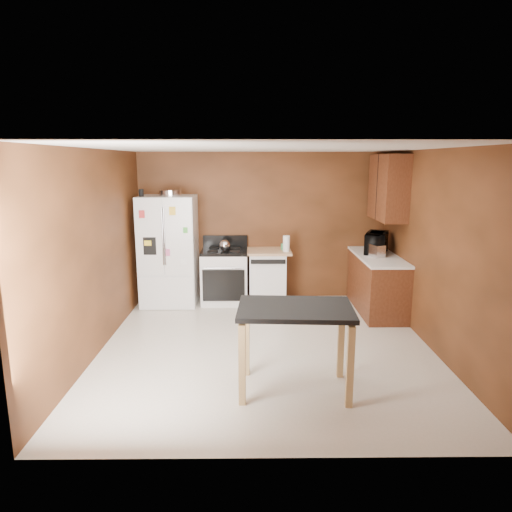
{
  "coord_description": "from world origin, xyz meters",
  "views": [
    {
      "loc": [
        -0.19,
        -5.52,
        2.36
      ],
      "look_at": [
        -0.12,
        0.85,
        1.02
      ],
      "focal_mm": 32.0,
      "sensor_mm": 36.0,
      "label": 1
    }
  ],
  "objects_px": {
    "paper_towel": "(286,244)",
    "gas_range": "(225,275)",
    "island": "(295,320)",
    "kettle": "(225,245)",
    "roasting_pan": "(171,193)",
    "dishwasher": "(267,276)",
    "microwave": "(376,244)",
    "green_canister": "(284,247)",
    "refrigerator": "(169,251)",
    "toaster": "(376,251)",
    "pen_cup": "(141,193)"
  },
  "relations": [
    {
      "from": "roasting_pan",
      "to": "dishwasher",
      "type": "xyz_separation_m",
      "value": [
        1.57,
        0.05,
        -1.39
      ]
    },
    {
      "from": "pen_cup",
      "to": "kettle",
      "type": "bearing_deg",
      "value": 5.3
    },
    {
      "from": "roasting_pan",
      "to": "refrigerator",
      "type": "distance_m",
      "value": 0.95
    },
    {
      "from": "microwave",
      "to": "gas_range",
      "type": "height_order",
      "value": "microwave"
    },
    {
      "from": "roasting_pan",
      "to": "refrigerator",
      "type": "relative_size",
      "value": 0.2
    },
    {
      "from": "paper_towel",
      "to": "microwave",
      "type": "height_order",
      "value": "microwave"
    },
    {
      "from": "paper_towel",
      "to": "gas_range",
      "type": "distance_m",
      "value": 1.17
    },
    {
      "from": "gas_range",
      "to": "paper_towel",
      "type": "bearing_deg",
      "value": -5.07
    },
    {
      "from": "toaster",
      "to": "refrigerator",
      "type": "height_order",
      "value": "refrigerator"
    },
    {
      "from": "gas_range",
      "to": "dishwasher",
      "type": "bearing_deg",
      "value": 1.94
    },
    {
      "from": "island",
      "to": "microwave",
      "type": "bearing_deg",
      "value": 60.61
    },
    {
      "from": "toaster",
      "to": "microwave",
      "type": "height_order",
      "value": "microwave"
    },
    {
      "from": "green_canister",
      "to": "gas_range",
      "type": "relative_size",
      "value": 0.09
    },
    {
      "from": "microwave",
      "to": "toaster",
      "type": "bearing_deg",
      "value": -170.73
    },
    {
      "from": "green_canister",
      "to": "gas_range",
      "type": "bearing_deg",
      "value": -176.02
    },
    {
      "from": "dishwasher",
      "to": "island",
      "type": "distance_m",
      "value": 3.09
    },
    {
      "from": "toaster",
      "to": "dishwasher",
      "type": "bearing_deg",
      "value": 140.64
    },
    {
      "from": "roasting_pan",
      "to": "pen_cup",
      "type": "distance_m",
      "value": 0.47
    },
    {
      "from": "refrigerator",
      "to": "gas_range",
      "type": "xyz_separation_m",
      "value": [
        0.91,
        0.06,
        -0.44
      ]
    },
    {
      "from": "kettle",
      "to": "toaster",
      "type": "relative_size",
      "value": 0.69
    },
    {
      "from": "pen_cup",
      "to": "gas_range",
      "type": "height_order",
      "value": "pen_cup"
    },
    {
      "from": "green_canister",
      "to": "island",
      "type": "height_order",
      "value": "green_canister"
    },
    {
      "from": "kettle",
      "to": "paper_towel",
      "type": "bearing_deg",
      "value": -1.13
    },
    {
      "from": "roasting_pan",
      "to": "microwave",
      "type": "relative_size",
      "value": 0.67
    },
    {
      "from": "roasting_pan",
      "to": "microwave",
      "type": "distance_m",
      "value": 3.41
    },
    {
      "from": "paper_towel",
      "to": "dishwasher",
      "type": "bearing_deg",
      "value": 159.24
    },
    {
      "from": "roasting_pan",
      "to": "dishwasher",
      "type": "relative_size",
      "value": 0.41
    },
    {
      "from": "toaster",
      "to": "island",
      "type": "bearing_deg",
      "value": -140.76
    },
    {
      "from": "island",
      "to": "paper_towel",
      "type": "bearing_deg",
      "value": 87.51
    },
    {
      "from": "dishwasher",
      "to": "paper_towel",
      "type": "bearing_deg",
      "value": -20.76
    },
    {
      "from": "toaster",
      "to": "island",
      "type": "height_order",
      "value": "toaster"
    },
    {
      "from": "green_canister",
      "to": "island",
      "type": "relative_size",
      "value": 0.08
    },
    {
      "from": "roasting_pan",
      "to": "microwave",
      "type": "bearing_deg",
      "value": -4.35
    },
    {
      "from": "kettle",
      "to": "green_canister",
      "type": "bearing_deg",
      "value": 8.12
    },
    {
      "from": "roasting_pan",
      "to": "paper_towel",
      "type": "height_order",
      "value": "roasting_pan"
    },
    {
      "from": "roasting_pan",
      "to": "gas_range",
      "type": "distance_m",
      "value": 1.62
    },
    {
      "from": "paper_towel",
      "to": "refrigerator",
      "type": "relative_size",
      "value": 0.14
    },
    {
      "from": "gas_range",
      "to": "island",
      "type": "xyz_separation_m",
      "value": [
        0.9,
        -3.04,
        0.3
      ]
    },
    {
      "from": "green_canister",
      "to": "refrigerator",
      "type": "distance_m",
      "value": 1.91
    },
    {
      "from": "refrigerator",
      "to": "gas_range",
      "type": "distance_m",
      "value": 1.01
    },
    {
      "from": "island",
      "to": "dishwasher",
      "type": "bearing_deg",
      "value": 93.28
    },
    {
      "from": "kettle",
      "to": "refrigerator",
      "type": "xyz_separation_m",
      "value": [
        -0.92,
        0.01,
        -0.09
      ]
    },
    {
      "from": "pen_cup",
      "to": "paper_towel",
      "type": "xyz_separation_m",
      "value": [
        2.31,
        0.1,
        -0.84
      ]
    },
    {
      "from": "pen_cup",
      "to": "refrigerator",
      "type": "bearing_deg",
      "value": 19.17
    },
    {
      "from": "kettle",
      "to": "refrigerator",
      "type": "distance_m",
      "value": 0.93
    },
    {
      "from": "gas_range",
      "to": "roasting_pan",
      "type": "bearing_deg",
      "value": -178.14
    },
    {
      "from": "toaster",
      "to": "pen_cup",
      "type": "bearing_deg",
      "value": 154.33
    },
    {
      "from": "roasting_pan",
      "to": "microwave",
      "type": "height_order",
      "value": "roasting_pan"
    },
    {
      "from": "kettle",
      "to": "island",
      "type": "height_order",
      "value": "kettle"
    },
    {
      "from": "pen_cup",
      "to": "toaster",
      "type": "xyz_separation_m",
      "value": [
        3.67,
        -0.37,
        -0.86
      ]
    }
  ]
}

